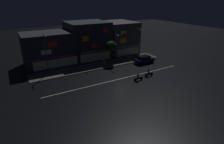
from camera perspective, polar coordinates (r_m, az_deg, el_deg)
ground_plane at (r=32.43m, az=2.64°, el=-2.13°), size 140.00×140.00×0.00m
lane_divider_stripe at (r=32.43m, az=2.64°, el=-2.12°), size 26.83×0.16×0.01m
sidewalk_far at (r=38.87m, az=-3.69°, el=2.15°), size 28.24×4.23×0.14m
storefront_left_block at (r=47.31m, az=1.96°, el=10.61°), size 7.49×8.95×7.80m
storefront_center_block at (r=40.54m, az=-18.40°, el=6.82°), size 10.81×7.39×6.79m
storefront_right_block at (r=43.20m, az=-7.55°, el=9.68°), size 8.75×8.34×8.32m
streetlamp_west at (r=34.49m, az=-19.72°, el=6.01°), size 0.44×1.64×7.42m
streetlamp_mid at (r=38.75m, az=0.99°, el=8.06°), size 0.44×1.64×6.29m
streetlamp_east at (r=42.75m, az=7.79°, el=9.55°), size 0.44×1.64×6.78m
pedestrian_on_sidewalk at (r=38.85m, az=-2.48°, el=3.54°), size 0.40×0.40×1.76m
street_tree at (r=38.75m, az=-0.23°, el=7.90°), size 2.25×2.25×4.81m
parked_car_near_kerb at (r=40.53m, az=9.92°, el=3.90°), size 4.30×1.98×1.67m
motorcycle_lead at (r=31.78m, az=8.15°, el=-1.62°), size 1.90×0.60×1.52m
motorcycle_following at (r=33.84m, az=11.32°, el=-0.33°), size 1.90×0.60×1.52m
traffic_cone at (r=34.61m, az=-7.77°, el=-0.21°), size 0.36×0.36×0.55m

